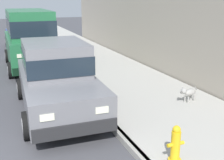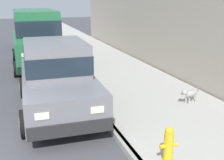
{
  "view_description": "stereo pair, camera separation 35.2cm",
  "coord_description": "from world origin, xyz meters",
  "px_view_note": "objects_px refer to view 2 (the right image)",
  "views": [
    {
      "loc": [
        0.89,
        -4.7,
        3.05
      ],
      "look_at": [
        3.67,
        2.27,
        0.85
      ],
      "focal_mm": 45.54,
      "sensor_mm": 36.0,
      "label": 1
    },
    {
      "loc": [
        1.22,
        -4.83,
        3.05
      ],
      "look_at": [
        3.67,
        2.27,
        0.85
      ],
      "focal_mm": 45.54,
      "sensor_mm": 36.0,
      "label": 2
    }
  ],
  "objects_px": {
    "car_blue_hatchback": "(31,32)",
    "fire_hydrant": "(168,147)",
    "car_green_van": "(36,36)",
    "car_grey_sedan": "(57,76)",
    "dog_grey": "(190,93)"
  },
  "relations": [
    {
      "from": "car_blue_hatchback",
      "to": "fire_hydrant",
      "type": "relative_size",
      "value": 5.27
    },
    {
      "from": "car_blue_hatchback",
      "to": "car_green_van",
      "type": "bearing_deg",
      "value": -90.94
    },
    {
      "from": "car_green_van",
      "to": "fire_hydrant",
      "type": "bearing_deg",
      "value": -80.47
    },
    {
      "from": "car_grey_sedan",
      "to": "car_green_van",
      "type": "bearing_deg",
      "value": 90.88
    },
    {
      "from": "car_grey_sedan",
      "to": "car_blue_hatchback",
      "type": "relative_size",
      "value": 1.22
    },
    {
      "from": "fire_hydrant",
      "to": "car_grey_sedan",
      "type": "bearing_deg",
      "value": 111.67
    },
    {
      "from": "car_grey_sedan",
      "to": "dog_grey",
      "type": "xyz_separation_m",
      "value": [
        3.56,
        -1.1,
        -0.55
      ]
    },
    {
      "from": "car_blue_hatchback",
      "to": "dog_grey",
      "type": "xyz_separation_m",
      "value": [
        3.55,
        -11.8,
        -0.55
      ]
    },
    {
      "from": "dog_grey",
      "to": "fire_hydrant",
      "type": "xyz_separation_m",
      "value": [
        -2.13,
        -2.5,
        0.05
      ]
    },
    {
      "from": "car_grey_sedan",
      "to": "fire_hydrant",
      "type": "xyz_separation_m",
      "value": [
        1.43,
        -3.6,
        -0.51
      ]
    },
    {
      "from": "dog_grey",
      "to": "car_green_van",
      "type": "bearing_deg",
      "value": 119.21
    },
    {
      "from": "car_grey_sedan",
      "to": "fire_hydrant",
      "type": "bearing_deg",
      "value": -68.33
    },
    {
      "from": "car_grey_sedan",
      "to": "dog_grey",
      "type": "bearing_deg",
      "value": -17.11
    },
    {
      "from": "car_blue_hatchback",
      "to": "dog_grey",
      "type": "bearing_deg",
      "value": -73.24
    },
    {
      "from": "car_blue_hatchback",
      "to": "fire_hydrant",
      "type": "bearing_deg",
      "value": -84.3
    }
  ]
}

